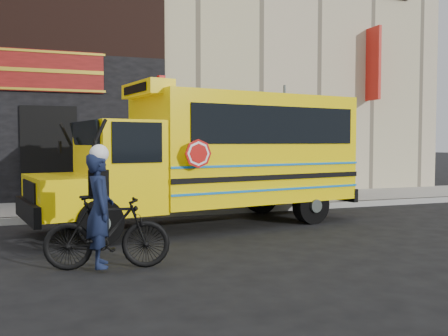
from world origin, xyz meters
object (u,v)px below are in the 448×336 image
school_bus (218,154)px  bicycle (107,232)px  cyclist (100,213)px  sign_pole (285,140)px

school_bus → bicycle: (-2.68, -3.05, -0.99)m
school_bus → cyclist: bearing=-132.2°
sign_pole → bicycle: 7.40m
cyclist → sign_pole: bearing=-44.5°
school_bus → sign_pole: bearing=37.5°
cyclist → school_bus: bearing=-40.0°
sign_pole → cyclist: size_ratio=2.09×
bicycle → cyclist: size_ratio=1.09×
school_bus → cyclist: 4.19m
bicycle → cyclist: 0.29m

